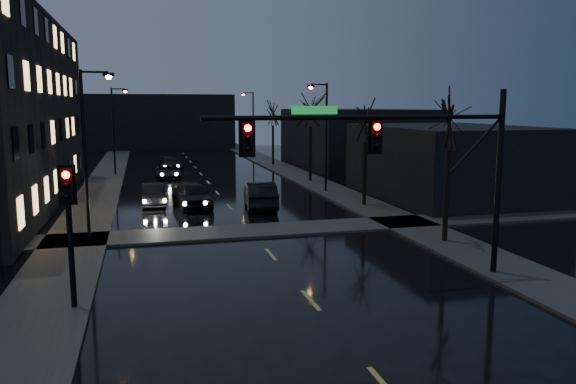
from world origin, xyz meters
TOP-DOWN VIEW (x-y plane):
  - sidewalk_left at (-8.50, 35.00)m, footprint 3.00×140.00m
  - sidewalk_right at (8.50, 35.00)m, footprint 3.00×140.00m
  - sidewalk_cross at (0.00, 18.50)m, footprint 40.00×3.00m
  - commercial_right_near at (15.50, 26.00)m, footprint 10.00×14.00m
  - commercial_right_far at (17.00, 48.00)m, footprint 12.00×18.00m
  - far_block at (-3.00, 78.00)m, footprint 22.00×10.00m
  - signal_mast at (3.85, 9.00)m, footprint 11.11×0.41m
  - signal_pole_left at (-7.50, 8.99)m, footprint 0.35×0.41m
  - tree_near at (8.40, 14.00)m, footprint 3.52×3.52m
  - tree_mid_a at (8.40, 24.00)m, footprint 3.30×3.30m
  - tree_mid_b at (8.40, 36.00)m, footprint 3.74×3.74m
  - tree_far at (8.40, 50.00)m, footprint 3.43×3.43m
  - streetlight_l_near at (-7.58, 18.00)m, footprint 1.53×0.28m
  - streetlight_l_far at (-7.58, 45.00)m, footprint 1.53×0.28m
  - streetlight_r_mid at (7.58, 30.00)m, footprint 1.53×0.28m
  - streetlight_r_far at (7.58, 58.00)m, footprint 1.53×0.28m
  - oncoming_car_a at (-2.34, 26.25)m, footprint 2.51×5.02m
  - oncoming_car_b at (-4.65, 27.74)m, footprint 1.54×4.21m
  - oncoming_car_c at (-3.15, 41.17)m, footprint 2.16×4.60m
  - oncoming_car_d at (-2.65, 47.53)m, footprint 2.37×4.71m
  - lead_car at (1.80, 25.00)m, footprint 2.33×5.31m

SIDE VIEW (x-z plane):
  - sidewalk_left at x=-8.50m, z-range 0.00..0.12m
  - sidewalk_right at x=8.50m, z-range 0.00..0.12m
  - sidewalk_cross at x=0.00m, z-range 0.00..0.12m
  - oncoming_car_c at x=-3.15m, z-range 0.00..1.27m
  - oncoming_car_d at x=-2.65m, z-range 0.00..1.31m
  - oncoming_car_b at x=-4.65m, z-range 0.00..1.38m
  - oncoming_car_a at x=-2.34m, z-range 0.00..1.64m
  - lead_car at x=1.80m, z-range 0.00..1.70m
  - commercial_right_near at x=15.50m, z-range 0.00..5.00m
  - commercial_right_far at x=17.00m, z-range 0.00..6.00m
  - signal_pole_left at x=-7.50m, z-range 0.75..5.27m
  - far_block at x=-3.00m, z-range 0.00..8.00m
  - streetlight_l_near at x=-7.58m, z-range 0.77..8.77m
  - streetlight_l_far at x=-7.58m, z-range 0.77..8.77m
  - streetlight_r_mid at x=7.58m, z-range 0.77..8.77m
  - streetlight_r_far at x=7.58m, z-range 0.77..8.77m
  - signal_mast at x=3.85m, z-range 1.37..8.37m
  - tree_mid_a at x=8.40m, z-range 2.04..9.61m
  - tree_far at x=8.40m, z-range 2.12..10.00m
  - tree_near at x=8.40m, z-range 2.18..10.26m
  - tree_mid_b at x=8.40m, z-range 2.32..10.90m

